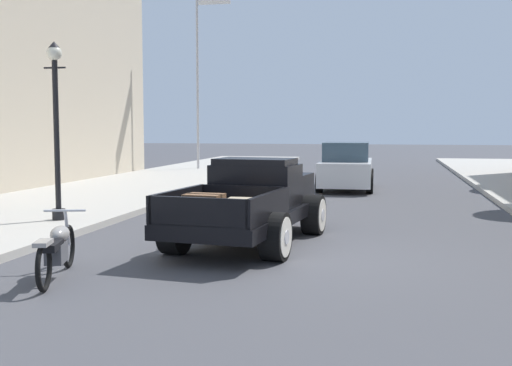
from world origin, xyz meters
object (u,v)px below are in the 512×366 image
object	(u,v)px
motorcycle_parked	(57,248)
car_background_white	(346,167)
hotrod_truck_black	(254,202)
flagpole	(202,52)
street_lamp_near	(56,117)

from	to	relation	value
motorcycle_parked	car_background_white	bearing A→B (deg)	77.26
motorcycle_parked	hotrod_truck_black	bearing A→B (deg)	58.93
hotrod_truck_black	flagpole	distance (m)	19.65
motorcycle_parked	car_background_white	size ratio (longest dim) A/B	0.47
hotrod_truck_black	street_lamp_near	size ratio (longest dim) A/B	1.32
motorcycle_parked	flagpole	size ratio (longest dim) A/B	0.22
car_background_white	street_lamp_near	bearing A→B (deg)	-120.15
motorcycle_parked	street_lamp_near	distance (m)	5.35
car_background_white	street_lamp_near	world-z (taller)	street_lamp_near
hotrod_truck_black	car_background_white	distance (m)	10.48
flagpole	hotrod_truck_black	bearing A→B (deg)	-70.16
motorcycle_parked	street_lamp_near	size ratio (longest dim) A/B	0.53
flagpole	street_lamp_near	bearing A→B (deg)	-83.66
motorcycle_parked	street_lamp_near	bearing A→B (deg)	119.17
hotrod_truck_black	flagpole	world-z (taller)	flagpole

